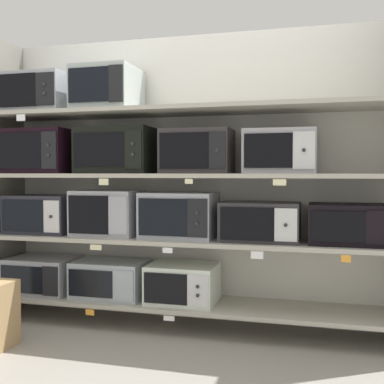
{
  "coord_description": "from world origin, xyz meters",
  "views": [
    {
      "loc": [
        0.87,
        -3.29,
        1.13
      ],
      "look_at": [
        0.0,
        0.0,
        0.99
      ],
      "focal_mm": 44.56,
      "sensor_mm": 36.0,
      "label": 1
    }
  ],
  "objects_px": {
    "microwave_2": "(183,283)",
    "microwave_6": "(260,221)",
    "microwave_12": "(40,94)",
    "microwave_8": "(42,152)",
    "microwave_3": "(42,214)",
    "microwave_4": "(108,213)",
    "microwave_11": "(280,152)",
    "microwave_5": "(179,215)",
    "microwave_0": "(43,274)",
    "microwave_9": "(117,151)",
    "microwave_1": "(111,279)",
    "microwave_13": "(107,89)",
    "microwave_7": "(347,224)",
    "microwave_10": "(197,152)"
  },
  "relations": [
    {
      "from": "microwave_2",
      "to": "microwave_6",
      "type": "xyz_separation_m",
      "value": [
        0.56,
        -0.0,
        0.46
      ]
    },
    {
      "from": "microwave_10",
      "to": "microwave_1",
      "type": "bearing_deg",
      "value": 179.97
    },
    {
      "from": "microwave_5",
      "to": "microwave_9",
      "type": "bearing_deg",
      "value": 179.96
    },
    {
      "from": "microwave_3",
      "to": "microwave_4",
      "type": "relative_size",
      "value": 1.07
    },
    {
      "from": "microwave_6",
      "to": "microwave_7",
      "type": "bearing_deg",
      "value": 0.04
    },
    {
      "from": "microwave_1",
      "to": "microwave_4",
      "type": "xyz_separation_m",
      "value": [
        -0.02,
        -0.0,
        0.5
      ]
    },
    {
      "from": "microwave_2",
      "to": "microwave_11",
      "type": "bearing_deg",
      "value": 0.01
    },
    {
      "from": "microwave_3",
      "to": "microwave_9",
      "type": "distance_m",
      "value": 0.8
    },
    {
      "from": "microwave_5",
      "to": "microwave_6",
      "type": "relative_size",
      "value": 0.98
    },
    {
      "from": "microwave_1",
      "to": "microwave_11",
      "type": "height_order",
      "value": "microwave_11"
    },
    {
      "from": "microwave_2",
      "to": "microwave_7",
      "type": "height_order",
      "value": "microwave_7"
    },
    {
      "from": "microwave_0",
      "to": "microwave_7",
      "type": "height_order",
      "value": "microwave_7"
    },
    {
      "from": "microwave_12",
      "to": "microwave_8",
      "type": "bearing_deg",
      "value": 0.39
    },
    {
      "from": "microwave_8",
      "to": "microwave_13",
      "type": "xyz_separation_m",
      "value": [
        0.56,
        0.0,
        0.46
      ]
    },
    {
      "from": "microwave_2",
      "to": "microwave_12",
      "type": "relative_size",
      "value": 0.99
    },
    {
      "from": "microwave_5",
      "to": "microwave_6",
      "type": "height_order",
      "value": "microwave_5"
    },
    {
      "from": "microwave_0",
      "to": "microwave_9",
      "type": "bearing_deg",
      "value": 0.01
    },
    {
      "from": "microwave_4",
      "to": "microwave_7",
      "type": "bearing_deg",
      "value": 0.01
    },
    {
      "from": "microwave_9",
      "to": "microwave_11",
      "type": "height_order",
      "value": "microwave_9"
    },
    {
      "from": "microwave_5",
      "to": "microwave_8",
      "type": "bearing_deg",
      "value": -180.0
    },
    {
      "from": "microwave_5",
      "to": "microwave_10",
      "type": "bearing_deg",
      "value": -0.01
    },
    {
      "from": "microwave_2",
      "to": "microwave_13",
      "type": "distance_m",
      "value": 1.53
    },
    {
      "from": "microwave_11",
      "to": "microwave_6",
      "type": "bearing_deg",
      "value": -179.88
    },
    {
      "from": "microwave_1",
      "to": "microwave_4",
      "type": "relative_size",
      "value": 1.11
    },
    {
      "from": "microwave_2",
      "to": "microwave_6",
      "type": "distance_m",
      "value": 0.72
    },
    {
      "from": "microwave_3",
      "to": "microwave_12",
      "type": "distance_m",
      "value": 0.93
    },
    {
      "from": "microwave_6",
      "to": "microwave_11",
      "type": "xyz_separation_m",
      "value": [
        0.13,
        0.0,
        0.48
      ]
    },
    {
      "from": "microwave_11",
      "to": "microwave_13",
      "type": "bearing_deg",
      "value": -180.0
    },
    {
      "from": "microwave_1",
      "to": "microwave_2",
      "type": "height_order",
      "value": "microwave_2"
    },
    {
      "from": "microwave_1",
      "to": "microwave_2",
      "type": "distance_m",
      "value": 0.57
    },
    {
      "from": "microwave_5",
      "to": "microwave_11",
      "type": "bearing_deg",
      "value": 0.01
    },
    {
      "from": "microwave_3",
      "to": "microwave_10",
      "type": "bearing_deg",
      "value": 0.0
    },
    {
      "from": "microwave_0",
      "to": "microwave_4",
      "type": "height_order",
      "value": "microwave_4"
    },
    {
      "from": "microwave_4",
      "to": "microwave_7",
      "type": "distance_m",
      "value": 1.72
    },
    {
      "from": "microwave_11",
      "to": "microwave_5",
      "type": "bearing_deg",
      "value": -179.99
    },
    {
      "from": "microwave_2",
      "to": "microwave_3",
      "type": "height_order",
      "value": "microwave_3"
    },
    {
      "from": "microwave_0",
      "to": "microwave_3",
      "type": "height_order",
      "value": "microwave_3"
    },
    {
      "from": "microwave_0",
      "to": "microwave_12",
      "type": "bearing_deg",
      "value": -177.5
    },
    {
      "from": "microwave_7",
      "to": "microwave_5",
      "type": "bearing_deg",
      "value": -179.99
    },
    {
      "from": "microwave_8",
      "to": "microwave_5",
      "type": "bearing_deg",
      "value": 0.0
    },
    {
      "from": "microwave_3",
      "to": "microwave_9",
      "type": "xyz_separation_m",
      "value": [
        0.63,
        0.0,
        0.49
      ]
    },
    {
      "from": "microwave_3",
      "to": "microwave_1",
      "type": "bearing_deg",
      "value": 0.04
    },
    {
      "from": "microwave_8",
      "to": "microwave_11",
      "type": "relative_size",
      "value": 1.08
    },
    {
      "from": "microwave_13",
      "to": "microwave_3",
      "type": "bearing_deg",
      "value": -179.98
    },
    {
      "from": "microwave_2",
      "to": "microwave_11",
      "type": "distance_m",
      "value": 1.17
    },
    {
      "from": "microwave_10",
      "to": "microwave_11",
      "type": "xyz_separation_m",
      "value": [
        0.58,
        0.0,
        -0.01
      ]
    },
    {
      "from": "microwave_2",
      "to": "microwave_13",
      "type": "relative_size",
      "value": 1.11
    },
    {
      "from": "microwave_10",
      "to": "microwave_11",
      "type": "bearing_deg",
      "value": 0.02
    },
    {
      "from": "microwave_2",
      "to": "microwave_11",
      "type": "xyz_separation_m",
      "value": [
        0.69,
        0.0,
        0.94
      ]
    },
    {
      "from": "microwave_2",
      "to": "microwave_9",
      "type": "xyz_separation_m",
      "value": [
        -0.51,
        0.0,
        0.96
      ]
    }
  ]
}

